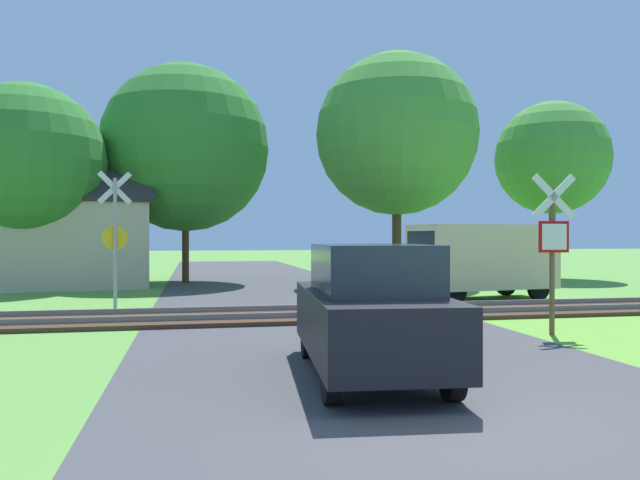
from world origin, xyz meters
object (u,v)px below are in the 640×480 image
at_px(crossing_sign_far, 115,232).
at_px(house, 36,238).
at_px(stop_sign_near, 553,243).
at_px(tree_far, 552,158).
at_px(tree_center, 185,148).
at_px(tree_left, 26,162).
at_px(parked_car, 370,310).
at_px(mail_truck, 477,258).
at_px(tree_right, 397,135).

relative_size(crossing_sign_far, house, 0.40).
distance_m(stop_sign_near, house, 18.99).
relative_size(crossing_sign_far, tree_far, 0.45).
height_order(house, tree_center, tree_center).
height_order(tree_left, tree_far, tree_far).
height_order(tree_left, parked_car, tree_left).
xyz_separation_m(crossing_sign_far, tree_far, (17.90, 8.47, 3.42)).
relative_size(tree_left, tree_far, 0.92).
bearing_deg(crossing_sign_far, mail_truck, -12.89).
xyz_separation_m(house, tree_far, (21.68, 0.48, 3.62)).
relative_size(crossing_sign_far, tree_center, 0.40).
relative_size(tree_center, mail_truck, 1.74).
bearing_deg(tree_far, tree_left, -175.43).
height_order(crossing_sign_far, tree_center, tree_center).
bearing_deg(tree_center, stop_sign_near, -65.13).
distance_m(tree_center, parked_car, 18.72).
bearing_deg(tree_far, parked_car, -127.83).
bearing_deg(tree_right, crossing_sign_far, -146.25).
xyz_separation_m(crossing_sign_far, house, (-3.78, 7.99, -0.20)).
relative_size(tree_right, tree_far, 1.15).
height_order(stop_sign_near, tree_right, tree_right).
bearing_deg(tree_center, mail_truck, -44.87).
xyz_separation_m(crossing_sign_far, tree_right, (9.94, 6.64, 3.93)).
relative_size(house, tree_center, 1.00).
relative_size(tree_far, parked_car, 1.94).
bearing_deg(stop_sign_near, mail_truck, -99.44).
height_order(stop_sign_near, house, house).
bearing_deg(tree_left, parked_car, -62.51).
distance_m(tree_right, parked_car, 17.34).
relative_size(tree_far, mail_truck, 1.56).
relative_size(house, tree_far, 1.12).
xyz_separation_m(tree_center, mail_truck, (8.68, -8.64, -4.26)).
distance_m(mail_truck, parked_car, 11.09).
height_order(crossing_sign_far, mail_truck, crossing_sign_far).
height_order(stop_sign_near, mail_truck, stop_sign_near).
relative_size(tree_right, mail_truck, 1.79).
height_order(tree_far, tree_center, tree_center).
bearing_deg(tree_right, mail_truck, -86.13).
relative_size(stop_sign_near, tree_far, 0.39).
bearing_deg(crossing_sign_far, tree_far, 10.59).
height_order(house, tree_far, tree_far).
height_order(tree_left, tree_right, tree_right).
bearing_deg(crossing_sign_far, house, 100.60).
distance_m(house, tree_left, 3.01).
distance_m(stop_sign_near, tree_center, 17.21).
xyz_separation_m(house, tree_right, (13.72, -1.35, 4.13)).
height_order(crossing_sign_far, tree_far, tree_far).
bearing_deg(tree_far, house, -178.73).
distance_m(tree_right, tree_center, 8.59).
relative_size(tree_left, tree_right, 0.80).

